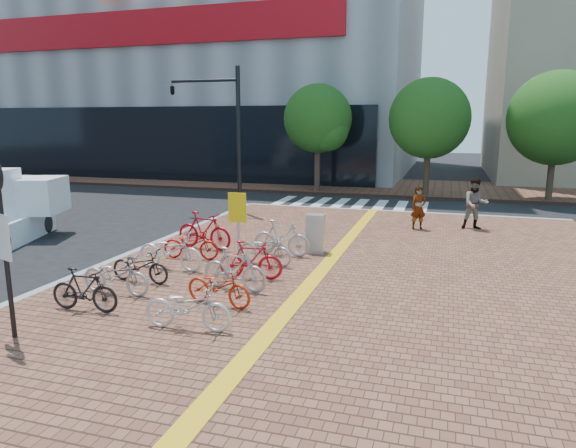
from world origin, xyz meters
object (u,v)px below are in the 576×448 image
(bike_10, at_px, (265,249))
(notice_sign, at_px, (1,227))
(bike_3, at_px, (170,251))
(bike_4, at_px, (191,244))
(traffic_light_pole, at_px, (208,113))
(bike_2, at_px, (140,266))
(utility_box, at_px, (316,234))
(bike_9, at_px, (251,260))
(bike_7, at_px, (219,286))
(bike_1, at_px, (116,275))
(yellow_sign, at_px, (238,214))
(pedestrian_a, at_px, (419,208))
(bike_11, at_px, (282,238))
(bike_8, at_px, (235,269))
(pedestrian_b, at_px, (475,204))
(bike_6, at_px, (188,307))
(bike_5, at_px, (204,230))
(bike_0, at_px, (84,290))

(bike_10, relative_size, notice_sign, 0.50)
(bike_10, xyz_separation_m, notice_sign, (-2.76, -6.01, 1.66))
(bike_3, height_order, bike_4, bike_3)
(traffic_light_pole, bearing_deg, bike_2, -73.83)
(notice_sign, bearing_deg, utility_box, 63.95)
(bike_9, height_order, traffic_light_pole, traffic_light_pole)
(bike_3, xyz_separation_m, bike_7, (2.39, -2.13, -0.09))
(bike_4, distance_m, traffic_light_pole, 9.03)
(bike_7, bearing_deg, bike_3, 58.52)
(bike_1, distance_m, yellow_sign, 4.00)
(bike_7, height_order, pedestrian_a, pedestrian_a)
(bike_11, xyz_separation_m, notice_sign, (-2.89, -7.09, 1.56))
(bike_8, relative_size, pedestrian_a, 1.07)
(bike_3, bearing_deg, bike_2, 177.77)
(bike_1, relative_size, pedestrian_b, 0.92)
(pedestrian_a, relative_size, traffic_light_pole, 0.26)
(bike_6, bearing_deg, bike_9, -4.57)
(bike_9, xyz_separation_m, yellow_sign, (-1.00, 1.58, 0.85))
(bike_9, xyz_separation_m, notice_sign, (-2.86, -4.66, 1.60))
(bike_7, distance_m, bike_8, 1.06)
(pedestrian_a, relative_size, pedestrian_b, 0.84)
(bike_2, xyz_separation_m, bike_5, (-0.01, 3.52, 0.17))
(pedestrian_b, bearing_deg, bike_4, -148.80)
(bike_0, distance_m, bike_8, 3.29)
(bike_11, relative_size, pedestrian_a, 1.11)
(bike_8, xyz_separation_m, utility_box, (0.95, 3.96, 0.08))
(bike_6, bearing_deg, bike_11, -5.05)
(bike_4, relative_size, yellow_sign, 0.85)
(bike_0, height_order, bike_9, bike_9)
(bike_10, bearing_deg, bike_5, 75.35)
(utility_box, bearing_deg, bike_10, -120.54)
(traffic_light_pole, bearing_deg, bike_11, -50.01)
(bike_7, height_order, bike_8, bike_8)
(utility_box, height_order, yellow_sign, yellow_sign)
(bike_1, height_order, bike_7, bike_1)
(bike_2, distance_m, yellow_sign, 3.18)
(pedestrian_b, distance_m, notice_sign, 15.41)
(bike_2, relative_size, bike_7, 0.99)
(bike_3, relative_size, bike_10, 1.19)
(pedestrian_a, bearing_deg, bike_10, -146.32)
(bike_0, relative_size, bike_2, 0.97)
(bike_6, bearing_deg, bike_8, -3.26)
(bike_3, distance_m, bike_5, 2.31)
(bike_5, distance_m, bike_7, 5.11)
(bike_0, xyz_separation_m, traffic_light_pole, (-2.89, 12.00, 3.79))
(bike_2, relative_size, bike_6, 0.92)
(bike_8, distance_m, notice_sign, 4.95)
(bike_5, xyz_separation_m, pedestrian_a, (6.17, 5.02, 0.21))
(bike_4, bearing_deg, utility_box, -67.36)
(bike_4, relative_size, bike_11, 0.95)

